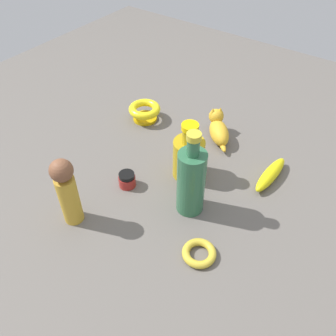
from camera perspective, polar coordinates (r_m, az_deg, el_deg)
name	(u,v)px	position (r m, az deg, el deg)	size (l,w,h in m)	color
ground	(168,179)	(1.01, 0.00, -1.77)	(2.00, 2.00, 0.00)	#5B5651
bowl	(145,111)	(1.22, -3.76, 9.13)	(0.11, 0.11, 0.05)	gold
banana	(271,174)	(1.04, 16.10, -0.99)	(0.16, 0.04, 0.04)	yellow
nail_polish_jar	(127,180)	(0.99, -6.58, -1.85)	(0.05, 0.05, 0.04)	maroon
cat_figurine	(218,129)	(1.14, 8.09, 6.25)	(0.13, 0.12, 0.09)	gold
person_figure_adult	(67,191)	(0.88, -15.89, -3.50)	(0.06, 0.06, 0.20)	gold
bottle_tall	(191,181)	(0.87, 3.73, -2.02)	(0.07, 0.07, 0.24)	#2C6341
bottle_short	(189,156)	(0.98, 3.32, 1.90)	(0.09, 0.09, 0.18)	#B39314
bangle	(199,253)	(0.85, 5.00, -13.43)	(0.08, 0.08, 0.02)	gold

